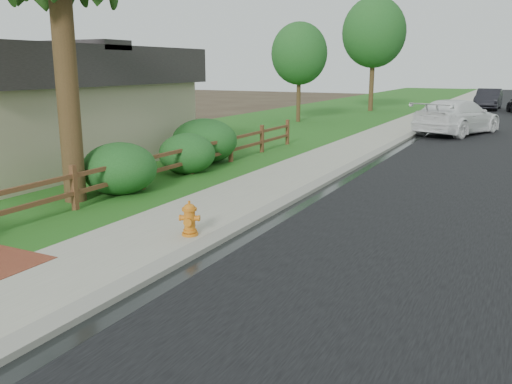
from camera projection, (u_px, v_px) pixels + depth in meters
The scene contains 17 objects.
ground at pixel (114, 282), 8.44m from camera, with size 120.00×120.00×0.00m, color #382A1E.
curb at pixel (453, 112), 38.58m from camera, with size 0.40×90.00×0.12m, color gray.
wet_gutter at pixel (459, 113), 38.44m from camera, with size 0.50×90.00×0.00m, color black.
sidewalk at pixel (435, 112), 39.16m from camera, with size 2.20×90.00×0.10m, color gray.
grass_strip at pixel (408, 111), 40.01m from camera, with size 1.60×90.00×0.06m, color #275819.
lawn_near at pixel (341, 109), 42.32m from camera, with size 9.00×90.00×0.04m, color #275819.
ranch_fence at pixel (168, 162), 15.45m from camera, with size 0.12×16.92×1.10m.
house at pixel (4, 101), 18.92m from camera, with size 10.60×9.60×4.05m.
fire_hydrant at pixel (190, 220), 10.36m from camera, with size 0.45×0.36×0.68m.
white_suv at pixel (457, 117), 26.43m from camera, with size 2.37×5.82×1.69m, color white.
dark_car_far at pixel (488, 99), 41.62m from camera, with size 1.67×4.79×1.58m, color black.
boulder at pixel (125, 171), 15.22m from camera, with size 1.23×0.92×0.82m, color brown.
shrub_b at pixel (120, 169), 14.09m from camera, with size 1.94×1.94×1.36m, color #1C4B1B.
shrub_c at pixel (187, 154), 16.79m from camera, with size 1.75×1.75×1.26m, color #1C4B1B.
shrub_d at pixel (204, 141), 18.65m from camera, with size 2.25×2.25×1.53m, color #1C4B1B.
tree_near_left at pixel (299, 54), 31.50m from camera, with size 3.27×3.27×5.80m.
tree_mid_left at pixel (374, 33), 38.99m from camera, with size 4.57×4.57×8.16m.
Camera 1 is at (5.59, -6.02, 3.28)m, focal length 38.00 mm.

